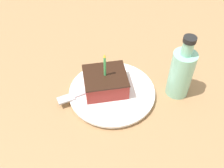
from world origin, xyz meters
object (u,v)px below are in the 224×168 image
Objects in this scene: fork at (83,93)px; bottle at (181,72)px; cake_slice at (105,81)px; plate at (112,92)px.

fork is 0.89× the size of bottle.
cake_slice is 0.73× the size of fork.
cake_slice is at bearing -130.66° from plate.
cake_slice is 0.65× the size of bottle.
bottle reaches higher than fork.
bottle is (0.02, 0.18, 0.06)m from plate.
plate is 0.19m from bottle.
bottle is at bearing 85.50° from fork.
fork is (0.01, -0.06, -0.02)m from cake_slice.
cake_slice is at bearing -99.43° from bottle.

